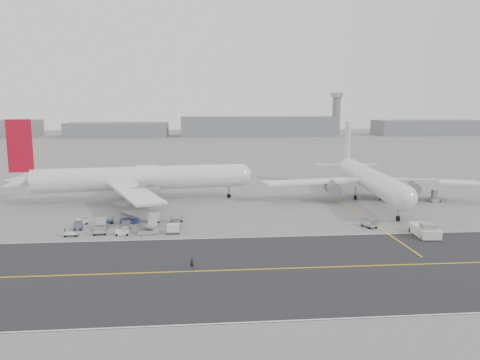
{
  "coord_description": "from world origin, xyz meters",
  "views": [
    {
      "loc": [
        -3.3,
        -79.57,
        22.63
      ],
      "look_at": [
        4.93,
        12.0,
        7.75
      ],
      "focal_mm": 35.0,
      "sensor_mm": 36.0,
      "label": 1
    }
  ],
  "objects": [
    {
      "name": "stray_dolly",
      "position": [
        28.21,
        2.35,
        0.0
      ],
      "size": [
        2.53,
        3.16,
        1.69
      ],
      "primitive_type": null,
      "rotation": [
        0.0,
        0.0,
        0.35
      ],
      "color": "silver",
      "rests_on": "ground"
    },
    {
      "name": "gse_cluster",
      "position": [
        -16.64,
        5.8,
        0.0
      ],
      "size": [
        25.95,
        17.22,
        1.83
      ],
      "primitive_type": null,
      "rotation": [
        0.0,
        0.0,
        0.06
      ],
      "color": "gray",
      "rests_on": "ground"
    },
    {
      "name": "jet_bridge",
      "position": [
        45.71,
        24.43,
        3.87
      ],
      "size": [
        14.83,
        4.16,
        5.55
      ],
      "rotation": [
        0.0,
        0.0,
        -0.1
      ],
      "color": "gray",
      "rests_on": "ground"
    },
    {
      "name": "horizon_buildings",
      "position": [
        30.0,
        260.0,
        0.0
      ],
      "size": [
        520.0,
        28.0,
        28.0
      ],
      "primitive_type": null,
      "color": "gray",
      "rests_on": "ground"
    },
    {
      "name": "control_tower",
      "position": [
        100.0,
        265.0,
        16.25
      ],
      "size": [
        7.0,
        7.0,
        31.25
      ],
      "color": "gray",
      "rests_on": "ground"
    },
    {
      "name": "ground",
      "position": [
        0.0,
        0.0,
        0.0
      ],
      "size": [
        700.0,
        700.0,
        0.0
      ],
      "primitive_type": "plane",
      "color": "gray",
      "rests_on": "ground"
    },
    {
      "name": "pushback_tug",
      "position": [
        35.77,
        -4.08,
        1.05
      ],
      "size": [
        3.75,
        9.05,
        2.57
      ],
      "rotation": [
        0.0,
        0.0,
        -0.07
      ],
      "color": "silver",
      "rests_on": "ground"
    },
    {
      "name": "ground_crew_a",
      "position": [
        -4.38,
        -16.78,
        0.78
      ],
      "size": [
        0.63,
        0.48,
        1.56
      ],
      "primitive_type": "imported",
      "rotation": [
        0.0,
        0.0,
        -0.2
      ],
      "color": "black",
      "rests_on": "ground"
    },
    {
      "name": "airliner_a",
      "position": [
        -18.28,
        29.79,
        5.61
      ],
      "size": [
        56.33,
        55.43,
        19.47
      ],
      "rotation": [
        0.0,
        0.0,
        1.69
      ],
      "color": "white",
      "rests_on": "ground"
    },
    {
      "name": "taxiway",
      "position": [
        5.02,
        -17.98,
        0.01
      ],
      "size": [
        220.0,
        59.0,
        0.03
      ],
      "color": "#2A2A2D",
      "rests_on": "ground"
    },
    {
      "name": "airliner_b",
      "position": [
        37.19,
        27.19,
        5.17
      ],
      "size": [
        51.2,
        51.93,
        17.91
      ],
      "rotation": [
        0.0,
        0.0,
        -0.08
      ],
      "color": "white",
      "rests_on": "ground"
    }
  ]
}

